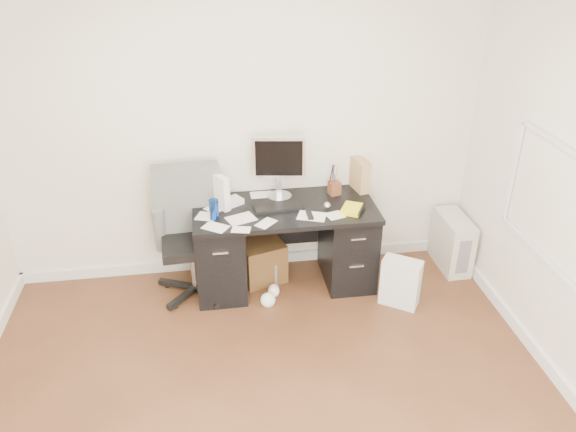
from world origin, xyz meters
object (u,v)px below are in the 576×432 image
(office_chair, at_px, (191,236))
(pc_tower, at_px, (452,242))
(desk, at_px, (285,244))
(wicker_basket, at_px, (261,260))
(lcd_monitor, at_px, (279,167))
(keyboard, at_px, (278,208))

(office_chair, xyz_separation_m, pc_tower, (2.31, 0.06, -0.30))
(desk, relative_size, wicker_basket, 4.11)
(lcd_monitor, distance_m, pc_tower, 1.75)
(lcd_monitor, bearing_deg, office_chair, -157.04)
(office_chair, relative_size, wicker_basket, 3.02)
(keyboard, bearing_deg, office_chair, 173.70)
(desk, bearing_deg, keyboard, -159.72)
(desk, distance_m, lcd_monitor, 0.65)
(desk, distance_m, wicker_basket, 0.32)
(lcd_monitor, height_order, office_chair, lcd_monitor)
(desk, relative_size, keyboard, 3.82)
(office_chair, bearing_deg, lcd_monitor, 11.58)
(desk, relative_size, lcd_monitor, 2.71)
(keyboard, height_order, office_chair, office_chair)
(desk, xyz_separation_m, wicker_basket, (-0.20, 0.12, -0.22))
(desk, bearing_deg, office_chair, -178.98)
(desk, height_order, office_chair, office_chair)
(pc_tower, bearing_deg, lcd_monitor, 174.70)
(pc_tower, bearing_deg, office_chair, -178.85)
(desk, height_order, lcd_monitor, lcd_monitor)
(pc_tower, bearing_deg, keyboard, -177.91)
(keyboard, bearing_deg, desk, 14.49)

